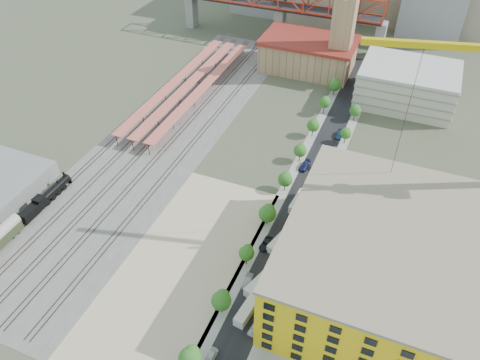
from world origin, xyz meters
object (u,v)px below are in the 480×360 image
at_px(construction_building, 386,262).
at_px(site_trailer_a, 248,309).
at_px(site_trailer_b, 260,283).
at_px(site_trailer_c, 280,241).
at_px(site_trailer_d, 298,202).
at_px(car_0, 210,358).
at_px(locomotive, 48,196).
at_px(clock_tower, 346,6).

distance_m(construction_building, site_trailer_a, 32.52).
distance_m(site_trailer_b, site_trailer_c, 14.30).
relative_size(site_trailer_d, car_0, 1.89).
bearing_deg(site_trailer_a, locomotive, 176.75).
bearing_deg(site_trailer_c, locomotive, -155.88).
bearing_deg(construction_building, site_trailer_c, 170.55).
height_order(site_trailer_a, site_trailer_b, site_trailer_b).
relative_size(site_trailer_b, site_trailer_c, 1.08).
height_order(locomotive, site_trailer_d, locomotive).
xyz_separation_m(construction_building, locomotive, (-92.00, -5.17, -7.49)).
distance_m(site_trailer_a, car_0, 13.93).
distance_m(clock_tower, locomotive, 123.05).
bearing_deg(site_trailer_a, site_trailer_d, 97.55).
bearing_deg(site_trailer_a, clock_tower, 101.44).
bearing_deg(clock_tower, site_trailer_d, -84.26).
relative_size(site_trailer_b, car_0, 1.98).
bearing_deg(site_trailer_a, site_trailer_b, 97.55).
bearing_deg(site_trailer_c, car_0, -78.87).
relative_size(locomotive, car_0, 4.36).
bearing_deg(locomotive, site_trailer_b, -4.16).
xyz_separation_m(site_trailer_a, site_trailer_d, (0.00, 38.16, -0.05)).
relative_size(construction_building, car_0, 10.72).
relative_size(clock_tower, site_trailer_b, 5.57).
height_order(site_trailer_a, site_trailer_d, site_trailer_a).
xyz_separation_m(site_trailer_c, car_0, (-3.00, -35.68, -0.38)).
height_order(clock_tower, site_trailer_b, clock_tower).
height_order(site_trailer_b, site_trailer_c, site_trailer_b).
bearing_deg(site_trailer_d, site_trailer_c, -85.37).
xyz_separation_m(clock_tower, site_trailer_c, (8.00, -95.67, -27.52)).
bearing_deg(site_trailer_d, locomotive, -154.19).
distance_m(site_trailer_c, car_0, 35.81).
relative_size(construction_building, site_trailer_a, 5.47).
xyz_separation_m(site_trailer_b, site_trailer_c, (0.00, 14.29, -0.10)).
bearing_deg(site_trailer_d, clock_tower, 100.37).
bearing_deg(locomotive, site_trailer_c, 8.19).
height_order(site_trailer_a, car_0, site_trailer_a).
xyz_separation_m(locomotive, car_0, (63.00, -26.19, -1.12)).
distance_m(site_trailer_b, site_trailer_d, 30.36).
height_order(construction_building, site_trailer_d, construction_building).
bearing_deg(site_trailer_d, site_trailer_b, -85.37).
bearing_deg(site_trailer_c, site_trailer_d, 105.93).
bearing_deg(site_trailer_a, car_0, -94.89).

